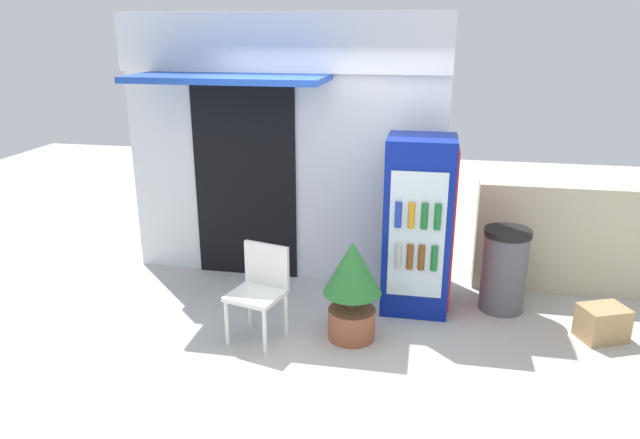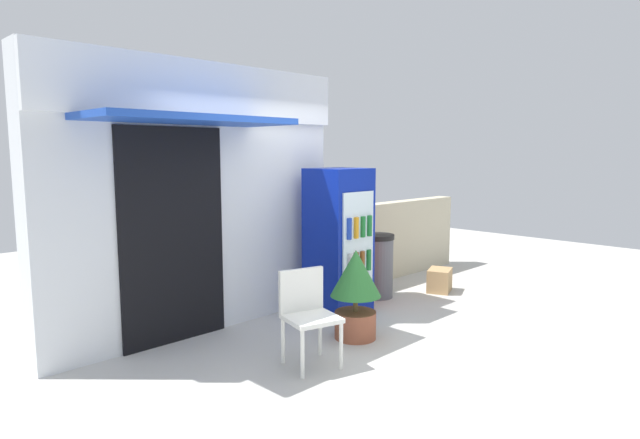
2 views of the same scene
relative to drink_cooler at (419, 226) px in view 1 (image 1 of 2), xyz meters
name	(u,v)px [view 1 (image 1 of 2)]	position (x,y,z in m)	size (l,w,h in m)	color
ground	(314,347)	(-0.83, -0.96, -0.86)	(16.00, 16.00, 0.00)	beige
storefront_building	(283,144)	(-1.50, 0.64, 0.62)	(3.44, 1.14, 2.83)	silver
drink_cooler	(419,226)	(0.00, 0.00, 0.00)	(0.66, 0.65, 1.72)	navy
plastic_chair	(261,285)	(-1.34, -0.85, -0.36)	(0.54, 0.53, 0.86)	white
potted_plant_near_shop	(352,284)	(-0.54, -0.73, -0.33)	(0.52, 0.52, 0.93)	#995138
trash_bin	(504,270)	(0.85, 0.11, -0.44)	(0.45, 0.45, 0.84)	#595960
stone_boundary_wall	(615,243)	(1.98, 0.67, -0.28)	(2.78, 0.23, 1.15)	beige
cardboard_box	(602,323)	(1.68, -0.33, -0.71)	(0.39, 0.29, 0.31)	tan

